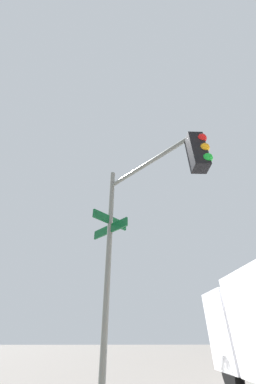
# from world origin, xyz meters

# --- Properties ---
(traffic_signal_near) EXTENTS (2.31, 2.22, 5.16)m
(traffic_signal_near) POSITION_xyz_m (-6.60, -6.35, 3.62)
(traffic_signal_near) COLOR slate
(traffic_signal_near) RESTS_ON ground_plane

